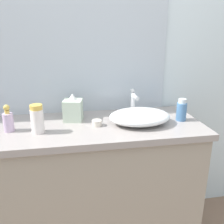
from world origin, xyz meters
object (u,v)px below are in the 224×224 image
object	(u,v)px
lotion_bottle	(37,119)
tissue_box	(73,109)
sink_basin	(140,117)
spray_can	(182,110)
candle_jar	(97,123)
soap_dispenser	(8,120)

from	to	relation	value
lotion_bottle	tissue_box	xyz separation A→B (m)	(0.20, 0.17, -0.01)
tissue_box	sink_basin	bearing A→B (deg)	-17.94
spray_can	candle_jar	world-z (taller)	spray_can
lotion_bottle	candle_jar	size ratio (longest dim) A/B	2.71
sink_basin	spray_can	xyz separation A→B (m)	(0.28, 0.01, 0.02)
sink_basin	tissue_box	distance (m)	0.42
candle_jar	sink_basin	bearing A→B (deg)	-1.73
tissue_box	candle_jar	world-z (taller)	tissue_box
tissue_box	soap_dispenser	bearing A→B (deg)	-162.03
soap_dispenser	spray_can	bearing A→B (deg)	-0.06
soap_dispenser	lotion_bottle	xyz separation A→B (m)	(0.17, -0.05, 0.02)
tissue_box	candle_jar	bearing A→B (deg)	-41.79
soap_dispenser	spray_can	size ratio (longest dim) A/B	1.11
sink_basin	lotion_bottle	world-z (taller)	lotion_bottle
candle_jar	soap_dispenser	bearing A→B (deg)	179.65
candle_jar	spray_can	bearing A→B (deg)	0.22
soap_dispenser	candle_jar	bearing A→B (deg)	-0.35
tissue_box	candle_jar	size ratio (longest dim) A/B	2.91
tissue_box	spray_can	bearing A→B (deg)	-10.01
spray_can	tissue_box	xyz separation A→B (m)	(-0.68, 0.12, 0.01)
sink_basin	candle_jar	world-z (taller)	sink_basin
sink_basin	soap_dispenser	distance (m)	0.77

